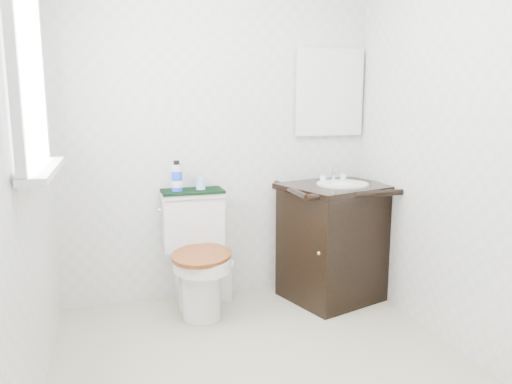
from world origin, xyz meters
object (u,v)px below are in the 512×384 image
toilet (197,260)px  mouthwash_bottle (177,177)px  vanity (335,238)px  cup (201,183)px  trash_bin (221,280)px

toilet → mouthwash_bottle: bearing=135.8°
mouthwash_bottle → vanity: bearing=-8.8°
toilet → cup: bearing=65.2°
vanity → cup: size_ratio=11.34×
vanity → mouthwash_bottle: 1.19m
mouthwash_bottle → cup: bearing=8.2°
toilet → trash_bin: (0.19, 0.13, -0.21)m
toilet → trash_bin: size_ratio=2.98×
cup → trash_bin: bearing=2.7°
vanity → mouthwash_bottle: mouthwash_bottle is taller
vanity → cup: (-0.92, 0.19, 0.41)m
mouthwash_bottle → trash_bin: bearing=5.7°
vanity → mouthwash_bottle: bearing=171.2°
toilet → vanity: size_ratio=0.85×
toilet → trash_bin: toilet is taller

